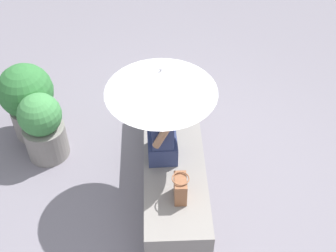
{
  "coord_description": "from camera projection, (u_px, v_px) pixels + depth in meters",
  "views": [
    {
      "loc": [
        -3.0,
        0.17,
        3.69
      ],
      "look_at": [
        -0.04,
        0.06,
        0.83
      ],
      "focal_mm": 47.03,
      "sensor_mm": 36.0,
      "label": 1
    }
  ],
  "objects": [
    {
      "name": "handbag_black",
      "position": [
        175.0,
        101.0,
        4.65
      ],
      "size": [
        0.27,
        0.2,
        0.35
      ],
      "color": "#335184",
      "rests_on": "stone_bench"
    },
    {
      "name": "parasol",
      "position": [
        161.0,
        81.0,
        3.73
      ],
      "size": [
        0.99,
        0.99,
        1.04
      ],
      "color": "#B7B7BC",
      "rests_on": "stone_bench"
    },
    {
      "name": "planter_near",
      "position": [
        28.0,
        99.0,
        4.91
      ],
      "size": [
        0.61,
        0.61,
        0.92
      ],
      "color": "gray",
      "rests_on": "ground"
    },
    {
      "name": "planter_far",
      "position": [
        43.0,
        127.0,
        4.72
      ],
      "size": [
        0.46,
        0.46,
        0.82
      ],
      "color": "gray",
      "rests_on": "ground"
    },
    {
      "name": "stone_bench",
      "position": [
        173.0,
        164.0,
        4.56
      ],
      "size": [
        2.1,
        0.59,
        0.48
      ],
      "primitive_type": "cube",
      "color": "gray",
      "rests_on": "ground"
    },
    {
      "name": "tote_bag_canvas",
      "position": [
        180.0,
        188.0,
        3.87
      ],
      "size": [
        0.2,
        0.16,
        0.27
      ],
      "color": "brown",
      "rests_on": "stone_bench"
    },
    {
      "name": "ground_plane",
      "position": [
        173.0,
        179.0,
        4.73
      ],
      "size": [
        14.0,
        14.0,
        0.0
      ],
      "primitive_type": "plane",
      "color": "slate"
    },
    {
      "name": "person_seated",
      "position": [
        162.0,
        126.0,
        4.07
      ],
      "size": [
        0.48,
        0.29,
        0.9
      ],
      "color": "navy",
      "rests_on": "stone_bench"
    }
  ]
}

